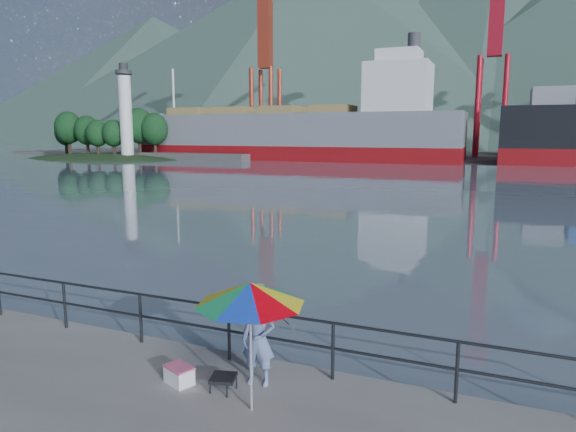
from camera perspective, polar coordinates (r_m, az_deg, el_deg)
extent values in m
cube|color=slate|center=(136.39, 19.80, 7.02)|extent=(500.00, 280.00, 0.00)
cube|color=#514F4C|center=(99.25, 24.38, 6.09)|extent=(200.00, 40.00, 0.40)
cylinder|color=#2D3033|center=(11.27, -20.17, -7.55)|extent=(22.00, 0.05, 0.05)
cylinder|color=#2D3033|center=(11.40, -20.04, -9.71)|extent=(22.00, 0.05, 0.05)
cube|color=#2D3033|center=(11.42, -20.03, -9.95)|extent=(22.00, 0.06, 1.00)
cone|color=#385147|center=(246.49, -14.55, 14.46)|extent=(228.80, 228.80, 55.00)
cone|color=#385147|center=(222.71, 2.28, 17.91)|extent=(312.00, 312.00, 75.00)
cone|color=#385147|center=(213.36, 21.51, 16.73)|extent=(282.88, 282.88, 68.00)
ellipsoid|color=#263F1E|center=(92.52, -19.83, 6.19)|extent=(48.00, 26.40, 8.40)
cylinder|color=white|center=(87.75, -17.57, 10.42)|extent=(2.00, 2.00, 13.00)
cylinder|color=#2D2D2D|center=(88.27, -17.82, 15.28)|extent=(1.80, 1.80, 2.00)
cube|color=yellow|center=(98.20, 24.44, 6.82)|extent=(6.00, 2.40, 2.60)
cube|color=red|center=(98.54, 28.36, 8.06)|extent=(6.00, 2.40, 7.80)
cube|color=orange|center=(101.17, 24.45, 7.60)|extent=(6.00, 2.40, 5.20)
cube|color=gray|center=(101.57, 28.09, 6.61)|extent=(6.00, 2.40, 2.60)
cube|color=yellow|center=(104.17, 24.41, 7.63)|extent=(6.00, 2.40, 5.20)
cube|color=#194CA5|center=(104.56, 27.94, 6.67)|extent=(6.00, 2.40, 2.60)
imported|color=navy|center=(8.71, -3.31, -13.52)|extent=(0.61, 0.44, 1.56)
cylinder|color=white|center=(7.90, -4.15, -14.93)|extent=(0.04, 0.04, 1.83)
cone|color=#1B9A56|center=(7.57, -4.23, -8.58)|extent=(1.87, 1.87, 0.34)
cube|color=black|center=(8.75, -7.21, -17.40)|extent=(0.48, 0.48, 0.05)
cube|color=#2D3033|center=(8.81, -7.19, -18.15)|extent=(0.33, 0.33, 0.21)
cube|color=white|center=(9.15, -12.00, -16.96)|extent=(0.56, 0.47, 0.27)
cylinder|color=black|center=(9.98, -1.55, -15.30)|extent=(0.11, 1.65, 1.17)
cube|color=maroon|center=(83.14, 0.32, 6.96)|extent=(52.85, 9.15, 2.50)
cube|color=slate|center=(83.07, 0.33, 9.55)|extent=(52.85, 9.15, 5.00)
cube|color=silver|center=(78.44, 12.17, 13.75)|extent=(9.00, 7.68, 7.00)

